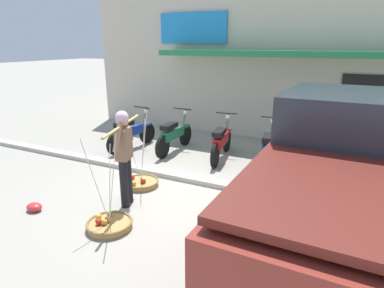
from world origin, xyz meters
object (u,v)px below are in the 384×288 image
(fruit_vendor, at_px, (124,152))
(fruit_basket_right_side, at_px, (109,224))
(fruit_basket_left_side, at_px, (141,182))
(motorcycle_third_in_row, at_px, (221,142))
(motorcycle_nearest_shop, at_px, (131,133))
(parked_truck, at_px, (339,180))
(plastic_litter_bag, at_px, (34,207))
(motorcycle_second_in_row, at_px, (174,135))
(motorcycle_end_of_row, at_px, (269,148))

(fruit_vendor, height_order, fruit_basket_right_side, fruit_vendor)
(fruit_basket_left_side, relative_size, motorcycle_third_in_row, 0.80)
(fruit_vendor, height_order, motorcycle_nearest_shop, fruit_vendor)
(motorcycle_nearest_shop, relative_size, parked_truck, 0.38)
(fruit_basket_right_side, bearing_deg, plastic_litter_bag, -175.05)
(parked_truck, bearing_deg, motorcycle_nearest_shop, 154.40)
(motorcycle_nearest_shop, bearing_deg, fruit_vendor, -55.45)
(fruit_basket_left_side, bearing_deg, fruit_basket_right_side, -73.35)
(motorcycle_second_in_row, relative_size, motorcycle_end_of_row, 1.00)
(motorcycle_third_in_row, distance_m, parked_truck, 3.91)
(fruit_basket_left_side, bearing_deg, motorcycle_second_in_row, 101.41)
(motorcycle_third_in_row, bearing_deg, plastic_litter_bag, -116.82)
(motorcycle_third_in_row, xyz_separation_m, parked_truck, (2.69, -2.78, 0.58))
(motorcycle_second_in_row, distance_m, plastic_litter_bag, 3.91)
(motorcycle_third_in_row, bearing_deg, parked_truck, -45.86)
(fruit_vendor, xyz_separation_m, fruit_basket_left_side, (-0.23, 0.76, -0.90))
(fruit_basket_left_side, distance_m, motorcycle_nearest_shop, 2.50)
(motorcycle_end_of_row, relative_size, plastic_litter_bag, 6.49)
(fruit_vendor, bearing_deg, motorcycle_second_in_row, 102.86)
(fruit_basket_right_side, xyz_separation_m, motorcycle_end_of_row, (1.58, 3.74, 0.38))
(fruit_basket_left_side, bearing_deg, plastic_litter_bag, -122.60)
(fruit_basket_left_side, xyz_separation_m, parked_truck, (3.58, -0.59, 0.96))
(fruit_basket_left_side, xyz_separation_m, motorcycle_third_in_row, (0.88, 2.19, 0.38))
(fruit_basket_right_side, distance_m, motorcycle_second_in_row, 3.84)
(motorcycle_nearest_shop, bearing_deg, plastic_litter_bag, -81.42)
(fruit_basket_left_side, relative_size, fruit_basket_right_side, 1.00)
(fruit_vendor, relative_size, motorcycle_end_of_row, 0.93)
(fruit_vendor, relative_size, plastic_litter_bag, 6.05)
(motorcycle_end_of_row, bearing_deg, motorcycle_third_in_row, -178.49)
(fruit_basket_left_side, height_order, fruit_basket_right_side, same)
(fruit_vendor, bearing_deg, motorcycle_nearest_shop, 124.55)
(motorcycle_second_in_row, relative_size, plastic_litter_bag, 6.50)
(motorcycle_nearest_shop, distance_m, plastic_litter_bag, 3.61)
(motorcycle_third_in_row, height_order, plastic_litter_bag, motorcycle_third_in_row)
(motorcycle_second_in_row, distance_m, motorcycle_third_in_row, 1.33)
(fruit_basket_right_side, relative_size, motorcycle_second_in_row, 0.80)
(parked_truck, bearing_deg, fruit_basket_right_side, -163.31)
(fruit_basket_right_side, xyz_separation_m, motorcycle_nearest_shop, (-2.05, 3.41, 0.38))
(fruit_vendor, distance_m, motorcycle_end_of_row, 3.52)
(motorcycle_second_in_row, xyz_separation_m, motorcycle_end_of_row, (2.48, 0.03, 0.00))
(fruit_vendor, distance_m, motorcycle_second_in_row, 3.07)
(fruit_basket_right_side, bearing_deg, motorcycle_nearest_shop, 120.97)
(plastic_litter_bag, bearing_deg, fruit_basket_right_side, 4.95)
(fruit_vendor, relative_size, motorcycle_nearest_shop, 0.93)
(parked_truck, distance_m, plastic_litter_bag, 4.85)
(motorcycle_third_in_row, height_order, motorcycle_end_of_row, same)
(motorcycle_nearest_shop, bearing_deg, motorcycle_end_of_row, 5.16)
(fruit_basket_left_side, distance_m, motorcycle_third_in_row, 2.39)
(motorcycle_end_of_row, distance_m, parked_truck, 3.25)
(fruit_vendor, relative_size, fruit_basket_left_side, 1.17)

